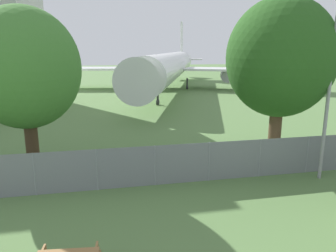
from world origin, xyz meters
name	(u,v)px	position (x,y,z in m)	size (l,w,h in m)	color
perimeter_fence	(209,162)	(0.00, 10.41, 0.93)	(56.07, 0.07, 1.86)	gray
airplane	(171,66)	(5.64, 44.31, 3.51)	(38.86, 46.61, 11.09)	white
tree_near_hangar	(25,69)	(-8.13, 12.93, 5.14)	(5.08, 5.08, 7.96)	#4C3823
tree_left_of_cabin	(280,58)	(3.97, 11.65, 5.57)	(5.32, 5.32, 8.53)	#4C3823
light_mast	(331,69)	(5.31, 9.63, 5.17)	(0.44, 0.44, 8.56)	#99999E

